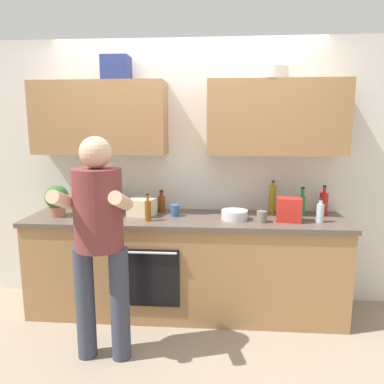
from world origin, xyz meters
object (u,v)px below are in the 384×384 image
(bottle_juice, at_px, (75,205))
(bottle_soda, at_px, (302,204))
(cup_stoneware, at_px, (262,217))
(mixing_bowl, at_px, (234,215))
(bottle_wine, at_px, (118,201))
(grocery_bag_crisps, at_px, (289,210))
(bottle_oil, at_px, (273,199))
(grocery_bag_produce, at_px, (100,207))
(potted_herb, at_px, (57,199))
(cup_coffee, at_px, (78,215))
(person_standing, at_px, (99,232))
(bottle_syrup, at_px, (148,210))
(bottle_vinegar, at_px, (162,203))
(cup_tea, at_px, (175,211))
(bottle_hotsauce, at_px, (324,203))
(grocery_bag_rice, at_px, (142,207))
(bottle_water, at_px, (320,212))

(bottle_juice, bearing_deg, bottle_soda, 2.14)
(cup_stoneware, bearing_deg, mixing_bowl, 162.59)
(bottle_wine, relative_size, grocery_bag_crisps, 1.14)
(bottle_oil, bearing_deg, bottle_wine, -179.98)
(grocery_bag_produce, bearing_deg, potted_herb, -172.64)
(cup_coffee, bearing_deg, bottle_soda, 9.75)
(person_standing, height_order, mixing_bowl, person_standing)
(bottle_syrup, height_order, potted_herb, potted_herb)
(bottle_oil, relative_size, bottle_vinegar, 1.51)
(bottle_vinegar, height_order, cup_coffee, bottle_vinegar)
(bottle_wine, relative_size, cup_tea, 2.29)
(person_standing, height_order, bottle_juice, person_standing)
(bottle_hotsauce, xyz_separation_m, cup_coffee, (-2.16, -0.39, -0.06))
(cup_tea, bearing_deg, bottle_oil, 10.36)
(bottle_wine, relative_size, potted_herb, 0.84)
(bottle_oil, xyz_separation_m, cup_coffee, (-1.70, -0.39, -0.09))
(cup_coffee, relative_size, grocery_bag_rice, 0.45)
(bottle_wine, xyz_separation_m, cup_coffee, (-0.24, -0.39, -0.05))
(bottle_water, distance_m, cup_coffee, 2.07)
(bottle_soda, distance_m, cup_stoneware, 0.47)
(bottle_vinegar, xyz_separation_m, bottle_hotsauce, (1.50, -0.01, 0.02))
(grocery_bag_crisps, bearing_deg, grocery_bag_rice, 175.39)
(bottle_wine, height_order, bottle_water, bottle_wine)
(bottle_water, distance_m, mixing_bowl, 0.72)
(bottle_hotsauce, relative_size, grocery_bag_produce, 1.07)
(person_standing, distance_m, potted_herb, 0.94)
(mixing_bowl, distance_m, grocery_bag_produce, 1.22)
(cup_stoneware, bearing_deg, bottle_hotsauce, 27.76)
(bottle_soda, bearing_deg, potted_herb, -175.28)
(bottle_oil, bearing_deg, mixing_bowl, -145.89)
(bottle_syrup, height_order, bottle_oil, bottle_oil)
(bottle_hotsauce, xyz_separation_m, potted_herb, (-2.42, -0.24, 0.05))
(cup_coffee, distance_m, mixing_bowl, 1.35)
(bottle_syrup, xyz_separation_m, bottle_juice, (-0.73, 0.21, -0.02))
(bottle_hotsauce, bearing_deg, person_standing, -152.43)
(bottle_syrup, xyz_separation_m, grocery_bag_produce, (-0.47, 0.16, -0.02))
(grocery_bag_rice, bearing_deg, bottle_vinegar, 47.18)
(mixing_bowl, bearing_deg, bottle_vinegar, 160.00)
(cup_stoneware, bearing_deg, cup_tea, 168.78)
(bottle_hotsauce, height_order, cup_stoneware, bottle_hotsauce)
(bottle_oil, relative_size, bottle_hotsauce, 1.14)
(bottle_water, height_order, potted_herb, potted_herb)
(cup_tea, distance_m, grocery_bag_crisps, 1.00)
(grocery_bag_crisps, bearing_deg, bottle_vinegar, 166.56)
(bottle_oil, distance_m, bottle_vinegar, 1.04)
(bottle_soda, relative_size, potted_herb, 0.94)
(bottle_syrup, bearing_deg, bottle_vinegar, 79.90)
(bottle_hotsauce, distance_m, cup_tea, 1.37)
(bottle_oil, bearing_deg, bottle_water, -37.76)
(bottle_syrup, relative_size, mixing_bowl, 1.03)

